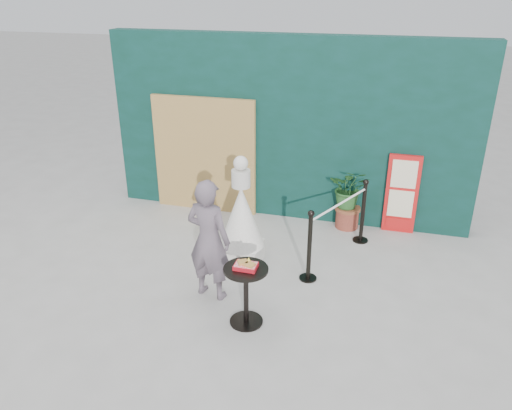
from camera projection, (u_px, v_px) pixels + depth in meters
name	position (u px, v px, depth m)	size (l,w,h in m)	color
ground	(229.00, 320.00, 6.01)	(60.00, 60.00, 0.00)	#ADAAA5
back_wall	(288.00, 130.00, 8.15)	(6.00, 0.30, 3.00)	black
bamboo_fence	(204.00, 155.00, 8.52)	(1.80, 0.08, 2.00)	tan
woman	(209.00, 240.00, 6.18)	(0.58, 0.38, 1.60)	#61535F
menu_board	(402.00, 194.00, 7.87)	(0.50, 0.07, 1.30)	red
statue	(242.00, 221.00, 6.96)	(0.63, 0.63, 1.62)	silver
cafe_table	(246.00, 287.00, 5.77)	(0.52, 0.52, 0.75)	black
food_basket	(246.00, 265.00, 5.65)	(0.26, 0.19, 0.11)	red
planter	(349.00, 193.00, 8.02)	(0.61, 0.53, 1.04)	brown
stanchion_barrier	(338.00, 228.00, 7.13)	(0.84, 1.54, 1.03)	black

